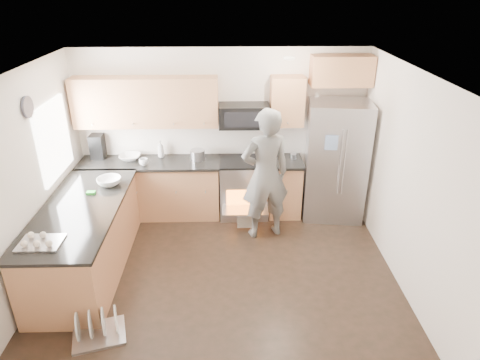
{
  "coord_description": "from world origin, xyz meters",
  "views": [
    {
      "loc": [
        0.13,
        -4.47,
        3.51
      ],
      "look_at": [
        0.26,
        0.5,
        1.16
      ],
      "focal_mm": 32.0,
      "sensor_mm": 36.0,
      "label": 1
    }
  ],
  "objects_px": {
    "stove_range": "(244,175)",
    "person": "(265,175)",
    "refrigerator": "(335,161)",
    "dish_rack": "(98,329)"
  },
  "relations": [
    {
      "from": "stove_range",
      "to": "person",
      "type": "xyz_separation_m",
      "value": [
        0.28,
        -0.65,
        0.3
      ]
    },
    {
      "from": "refrigerator",
      "to": "person",
      "type": "height_order",
      "value": "person"
    },
    {
      "from": "refrigerator",
      "to": "person",
      "type": "xyz_separation_m",
      "value": [
        -1.14,
        -0.57,
        0.04
      ]
    },
    {
      "from": "refrigerator",
      "to": "dish_rack",
      "type": "xyz_separation_m",
      "value": [
        -3.08,
        -2.58,
        -0.84
      ]
    },
    {
      "from": "refrigerator",
      "to": "person",
      "type": "distance_m",
      "value": 1.28
    },
    {
      "from": "person",
      "to": "stove_range",
      "type": "bearing_deg",
      "value": -81.88
    },
    {
      "from": "stove_range",
      "to": "refrigerator",
      "type": "height_order",
      "value": "refrigerator"
    },
    {
      "from": "refrigerator",
      "to": "person",
      "type": "bearing_deg",
      "value": -146.12
    },
    {
      "from": "dish_rack",
      "to": "person",
      "type": "bearing_deg",
      "value": 46.08
    },
    {
      "from": "refrigerator",
      "to": "person",
      "type": "relative_size",
      "value": 0.96
    }
  ]
}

